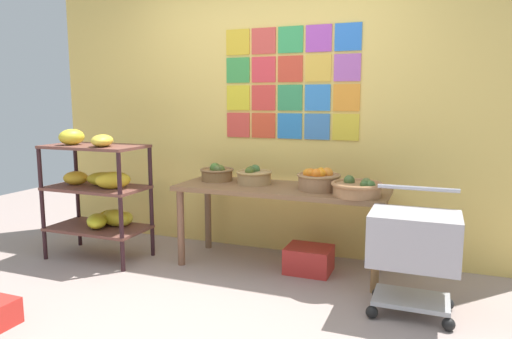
{
  "coord_description": "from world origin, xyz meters",
  "views": [
    {
      "loc": [
        1.44,
        -2.48,
        1.39
      ],
      "look_at": [
        0.12,
        0.89,
        0.86
      ],
      "focal_mm": 32.79,
      "sensor_mm": 36.0,
      "label": 1
    }
  ],
  "objects_px": {
    "display_table": "(281,196)",
    "fruit_basket_back_right": "(357,188)",
    "fruit_basket_back_left": "(319,180)",
    "fruit_basket_right": "(254,176)",
    "produce_crate_under_table": "(309,259)",
    "shopping_cart": "(414,243)",
    "fruit_basket_left": "(217,173)",
    "banana_shelf_unit": "(100,188)"
  },
  "relations": [
    {
      "from": "display_table",
      "to": "shopping_cart",
      "type": "distance_m",
      "value": 1.2
    },
    {
      "from": "fruit_basket_back_right",
      "to": "shopping_cart",
      "type": "distance_m",
      "value": 0.62
    },
    {
      "from": "banana_shelf_unit",
      "to": "shopping_cart",
      "type": "bearing_deg",
      "value": -3.8
    },
    {
      "from": "display_table",
      "to": "fruit_basket_back_right",
      "type": "relative_size",
      "value": 4.52
    },
    {
      "from": "fruit_basket_back_right",
      "to": "produce_crate_under_table",
      "type": "relative_size",
      "value": 1.05
    },
    {
      "from": "fruit_basket_right",
      "to": "produce_crate_under_table",
      "type": "height_order",
      "value": "fruit_basket_right"
    },
    {
      "from": "banana_shelf_unit",
      "to": "fruit_basket_back_right",
      "type": "height_order",
      "value": "banana_shelf_unit"
    },
    {
      "from": "fruit_basket_left",
      "to": "produce_crate_under_table",
      "type": "height_order",
      "value": "fruit_basket_left"
    },
    {
      "from": "fruit_basket_back_right",
      "to": "produce_crate_under_table",
      "type": "bearing_deg",
      "value": 161.28
    },
    {
      "from": "display_table",
      "to": "fruit_basket_back_right",
      "type": "distance_m",
      "value": 0.68
    },
    {
      "from": "fruit_basket_back_left",
      "to": "produce_crate_under_table",
      "type": "xyz_separation_m",
      "value": [
        -0.07,
        -0.0,
        -0.66
      ]
    },
    {
      "from": "fruit_basket_left",
      "to": "produce_crate_under_table",
      "type": "relative_size",
      "value": 0.81
    },
    {
      "from": "fruit_basket_back_left",
      "to": "produce_crate_under_table",
      "type": "relative_size",
      "value": 0.95
    },
    {
      "from": "display_table",
      "to": "banana_shelf_unit",
      "type": "bearing_deg",
      "value": -167.71
    },
    {
      "from": "produce_crate_under_table",
      "to": "shopping_cart",
      "type": "height_order",
      "value": "shopping_cart"
    },
    {
      "from": "fruit_basket_right",
      "to": "fruit_basket_back_right",
      "type": "relative_size",
      "value": 0.8
    },
    {
      "from": "fruit_basket_back_left",
      "to": "shopping_cart",
      "type": "xyz_separation_m",
      "value": [
        0.75,
        -0.5,
        -0.29
      ]
    },
    {
      "from": "shopping_cart",
      "to": "display_table",
      "type": "bearing_deg",
      "value": 161.7
    },
    {
      "from": "display_table",
      "to": "produce_crate_under_table",
      "type": "height_order",
      "value": "display_table"
    },
    {
      "from": "shopping_cart",
      "to": "fruit_basket_right",
      "type": "bearing_deg",
      "value": 164.44
    },
    {
      "from": "fruit_basket_back_right",
      "to": "fruit_basket_back_left",
      "type": "bearing_deg",
      "value": 157.14
    },
    {
      "from": "banana_shelf_unit",
      "to": "fruit_basket_back_right",
      "type": "xyz_separation_m",
      "value": [
        2.21,
        0.19,
        0.12
      ]
    },
    {
      "from": "shopping_cart",
      "to": "fruit_basket_back_left",
      "type": "bearing_deg",
      "value": 153.85
    },
    {
      "from": "fruit_basket_back_left",
      "to": "shopping_cart",
      "type": "relative_size",
      "value": 0.43
    },
    {
      "from": "produce_crate_under_table",
      "to": "banana_shelf_unit",
      "type": "bearing_deg",
      "value": -169.99
    },
    {
      "from": "display_table",
      "to": "fruit_basket_back_left",
      "type": "distance_m",
      "value": 0.36
    },
    {
      "from": "fruit_basket_left",
      "to": "shopping_cart",
      "type": "xyz_separation_m",
      "value": [
        1.7,
        -0.6,
        -0.28
      ]
    },
    {
      "from": "fruit_basket_back_left",
      "to": "fruit_basket_right",
      "type": "bearing_deg",
      "value": 173.67
    },
    {
      "from": "display_table",
      "to": "fruit_basket_back_left",
      "type": "height_order",
      "value": "fruit_basket_back_left"
    },
    {
      "from": "fruit_basket_left",
      "to": "shopping_cart",
      "type": "relative_size",
      "value": 0.36
    },
    {
      "from": "banana_shelf_unit",
      "to": "fruit_basket_back_left",
      "type": "relative_size",
      "value": 3.31
    },
    {
      "from": "banana_shelf_unit",
      "to": "fruit_basket_back_right",
      "type": "bearing_deg",
      "value": 4.82
    },
    {
      "from": "fruit_basket_back_right",
      "to": "shopping_cart",
      "type": "bearing_deg",
      "value": -40.2
    },
    {
      "from": "fruit_basket_right",
      "to": "produce_crate_under_table",
      "type": "distance_m",
      "value": 0.83
    },
    {
      "from": "fruit_basket_right",
      "to": "produce_crate_under_table",
      "type": "relative_size",
      "value": 0.84
    },
    {
      "from": "fruit_basket_right",
      "to": "display_table",
      "type": "bearing_deg",
      "value": -10.47
    },
    {
      "from": "banana_shelf_unit",
      "to": "produce_crate_under_table",
      "type": "distance_m",
      "value": 1.91
    },
    {
      "from": "fruit_basket_back_right",
      "to": "produce_crate_under_table",
      "type": "distance_m",
      "value": 0.77
    },
    {
      "from": "produce_crate_under_table",
      "to": "shopping_cart",
      "type": "distance_m",
      "value": 1.03
    },
    {
      "from": "display_table",
      "to": "fruit_basket_left",
      "type": "distance_m",
      "value": 0.64
    },
    {
      "from": "produce_crate_under_table",
      "to": "display_table",
      "type": "bearing_deg",
      "value": 175.39
    },
    {
      "from": "banana_shelf_unit",
      "to": "shopping_cart",
      "type": "height_order",
      "value": "banana_shelf_unit"
    }
  ]
}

